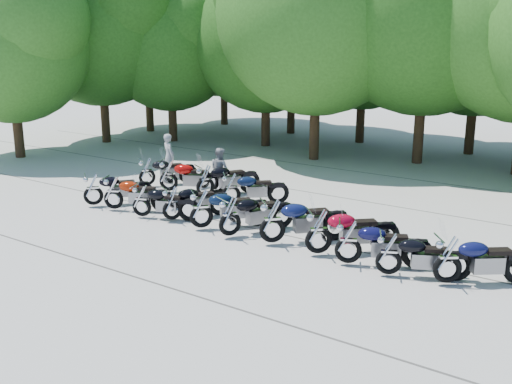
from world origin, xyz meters
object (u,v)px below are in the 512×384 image
Objects in this scene: motorcycle_7 at (319,230)px; motorcycle_13 at (205,180)px; motorcycle_5 at (230,215)px; rider_0 at (169,156)px; motorcycle_11 at (147,171)px; rider_1 at (220,170)px; motorcycle_14 at (231,187)px; motorcycle_1 at (113,192)px; motorcycle_12 at (168,174)px; motorcycle_0 at (93,188)px; motorcycle_6 at (273,220)px; motorcycle_2 at (142,199)px; motorcycle_9 at (389,252)px; motorcycle_10 at (448,258)px; motorcycle_4 at (201,208)px; motorcycle_8 at (349,240)px; motorcycle_3 at (172,202)px.

motorcycle_7 reaches higher than motorcycle_13.
rider_0 is at bearing -8.82° from motorcycle_5.
motorcycle_5 is 1.33× the size of rider_0.
motorcycle_11 is 2.79m from rider_1.
motorcycle_7 reaches higher than motorcycle_14.
rider_1 reaches higher than motorcycle_13.
motorcycle_1 is 2.67m from motorcycle_12.
motorcycle_5 is 7.58m from rider_0.
motorcycle_6 reaches higher than motorcycle_0.
motorcycle_6 reaches higher than motorcycle_7.
motorcycle_14 is at bearing -150.71° from motorcycle_11.
motorcycle_0 is 0.88m from motorcycle_1.
motorcycle_5 is at bearing 174.21° from motorcycle_14.
motorcycle_11 is at bearing 19.82° from motorcycle_2.
motorcycle_14 is (2.82, -0.09, -0.06)m from motorcycle_12.
motorcycle_11 is at bearing 48.70° from motorcycle_9.
motorcycle_10 reaches higher than motorcycle_14.
motorcycle_4 is 6.66m from rider_0.
motorcycle_10 is (3.25, -0.00, -0.04)m from motorcycle_7.
motorcycle_0 is 0.96× the size of motorcycle_8.
rider_1 is at bearing -81.08° from motorcycle_0.
motorcycle_4 is 1.02× the size of motorcycle_10.
motorcycle_11 is at bearing 0.57° from motorcycle_5.
rider_0 is at bearing 1.81° from motorcycle_13.
motorcycle_4 is at bearing 139.23° from rider_1.
motorcycle_1 is 0.89× the size of motorcycle_6.
motorcycle_2 is at bearing 115.44° from motorcycle_13.
motorcycle_8 is 1.08m from motorcycle_9.
motorcycle_13 reaches higher than motorcycle_2.
motorcycle_2 is (2.19, -0.00, -0.03)m from motorcycle_0.
rider_1 is (2.59, 1.02, 0.18)m from motorcycle_11.
motorcycle_11 is (-11.85, 2.67, -0.04)m from motorcycle_10.
motorcycle_13 is (1.57, 0.13, -0.01)m from motorcycle_12.
motorcycle_5 is 1.01× the size of motorcycle_10.
motorcycle_3 is at bearing 51.95° from motorcycle_10.
motorcycle_12 is (-10.65, 2.52, 0.02)m from motorcycle_10.
motorcycle_12 is (-6.01, 2.50, -0.03)m from motorcycle_6.
motorcycle_12 is at bearing -24.66° from motorcycle_1.
motorcycle_1 is 1.06× the size of motorcycle_9.
rider_1 is at bearing -22.07° from motorcycle_2.
motorcycle_5 reaches higher than motorcycle_14.
motorcycle_14 is at bearing 41.81° from motorcycle_9.
rider_0 is at bearing 8.70° from rider_1.
motorcycle_7 is 7.82m from motorcycle_12.
motorcycle_8 is at bearing 59.08° from motorcycle_9.
motorcycle_2 is at bearing 109.90° from motorcycle_14.
rider_0 reaches higher than motorcycle_8.
rider_0 is at bearing 2.35° from motorcycle_4.
motorcycle_2 is at bearing 108.69° from rider_1.
motorcycle_5 is at bearing -155.96° from motorcycle_3.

